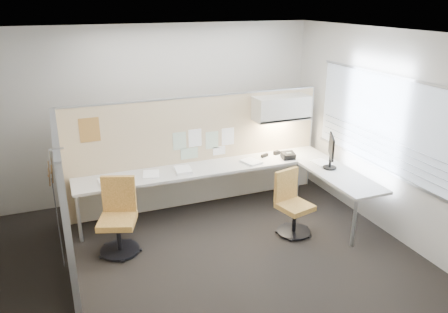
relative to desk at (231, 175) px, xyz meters
name	(u,v)px	position (x,y,z in m)	size (l,w,h in m)	color
floor	(198,260)	(-0.93, -1.13, -0.61)	(5.50, 4.50, 0.01)	black
ceiling	(192,34)	(-0.93, -1.13, 2.20)	(5.50, 4.50, 0.01)	white
wall_back	(152,113)	(-0.93, 1.12, 0.80)	(5.50, 0.02, 2.80)	beige
wall_front	(292,257)	(-0.93, -3.38, 0.80)	(5.50, 0.02, 2.80)	beige
wall_right	(383,132)	(1.82, -1.13, 0.80)	(0.02, 4.50, 2.80)	beige
window_pane	(383,122)	(1.79, -1.13, 0.95)	(0.01, 2.80, 1.30)	#A0AABA
partition_back	(198,152)	(-0.38, 0.47, 0.27)	(4.10, 0.06, 1.75)	#CFB88F
partition_left	(64,201)	(-2.43, -0.63, 0.27)	(0.06, 2.20, 1.75)	#CFB88F
desk	(231,175)	(0.00, 0.00, 0.00)	(4.00, 2.07, 0.73)	beige
overhead_bin	(281,108)	(0.97, 0.26, 0.91)	(0.90, 0.36, 0.38)	beige
task_light_strip	(281,121)	(0.97, 0.26, 0.70)	(0.60, 0.06, 0.02)	#FFEABF
pinned_papers	(203,142)	(-0.30, 0.44, 0.43)	(1.01, 0.00, 0.47)	#8CBF8C
poster	(89,130)	(-1.98, 0.44, 0.82)	(0.28, 0.00, 0.35)	orange
chair_left	(118,219)	(-1.80, -0.51, -0.14)	(0.59, 0.60, 0.98)	black
chair_right	(292,205)	(0.54, -0.93, -0.18)	(0.51, 0.52, 0.90)	black
monitor	(331,150)	(1.37, -0.59, 0.42)	(0.26, 0.44, 0.51)	black
phone	(288,156)	(0.99, 0.02, 0.18)	(0.23, 0.22, 0.12)	black
stapler	(265,155)	(0.68, 0.22, 0.15)	(0.14, 0.04, 0.05)	black
tape_dispenser	(277,153)	(0.92, 0.26, 0.16)	(0.10, 0.06, 0.06)	black
coat_hook	(52,183)	(-2.51, -1.36, 0.82)	(0.18, 0.42, 1.29)	silver
paper_stack_0	(107,182)	(-1.84, 0.08, 0.14)	(0.23, 0.30, 0.03)	white
paper_stack_1	(151,174)	(-1.21, 0.14, 0.14)	(0.23, 0.30, 0.02)	white
paper_stack_2	(183,170)	(-0.74, 0.10, 0.15)	(0.23, 0.30, 0.05)	white
paper_stack_3	(251,162)	(0.37, 0.07, 0.14)	(0.23, 0.30, 0.03)	white
paper_stack_4	(321,163)	(1.37, -0.37, 0.14)	(0.23, 0.30, 0.02)	white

